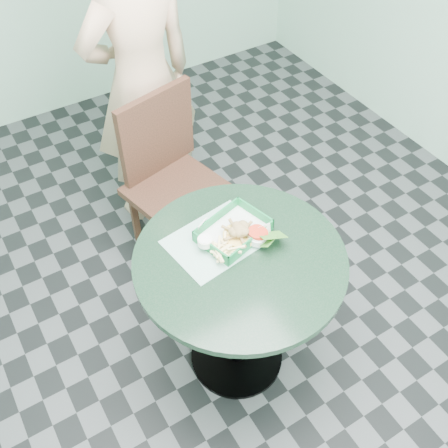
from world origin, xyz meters
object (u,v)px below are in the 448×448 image
dining_chair (169,170)px  sauce_ramekin (201,238)px  cafe_table (239,286)px  diner_person (139,59)px  crab_sandwich (237,236)px  food_basket (233,236)px

dining_chair → sauce_ramekin: bearing=-119.3°
cafe_table → diner_person: diner_person is taller
sauce_ramekin → crab_sandwich: bearing=-26.7°
cafe_table → dining_chair: bearing=82.6°
cafe_table → dining_chair: dining_chair is taller
diner_person → food_basket: 1.10m
crab_sandwich → diner_person: bearing=84.0°
food_basket → sauce_ramekin: (-0.13, 0.03, 0.03)m
crab_sandwich → food_basket: bearing=84.3°
cafe_table → crab_sandwich: 0.24m
diner_person → food_basket: size_ratio=7.46×
cafe_table → sauce_ramekin: sauce_ramekin is taller
crab_sandwich → sauce_ramekin: (-0.13, 0.06, -0.00)m
diner_person → sauce_ramekin: (-0.24, -1.04, -0.20)m
food_basket → sauce_ramekin: bearing=167.2°
food_basket → crab_sandwich: size_ratio=2.08×
dining_chair → crab_sandwich: size_ratio=7.21×
diner_person → crab_sandwich: (-0.11, -1.10, -0.20)m
diner_person → sauce_ramekin: size_ratio=33.92×
cafe_table → food_basket: food_basket is taller
dining_chair → crab_sandwich: (-0.08, -0.77, 0.27)m
crab_sandwich → dining_chair: bearing=84.4°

